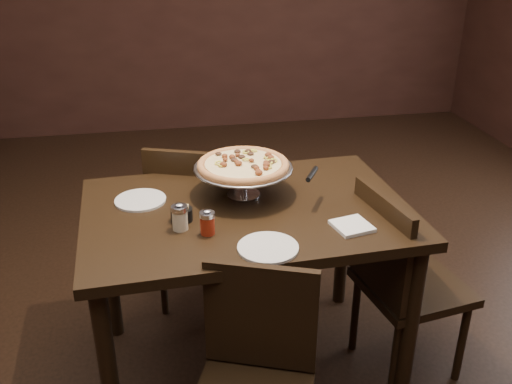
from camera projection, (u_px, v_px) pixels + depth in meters
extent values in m
cube|color=black|center=(228.00, 367.00, 2.72)|extent=(6.00, 7.00, 0.02)
cube|color=black|center=(246.00, 212.00, 2.37)|extent=(1.38, 0.95, 0.04)
cylinder|color=black|center=(109.00, 377.00, 2.10)|extent=(0.07, 0.07, 0.79)
cylinder|color=black|center=(410.00, 329.00, 2.34)|extent=(0.07, 0.07, 0.79)
cylinder|color=black|center=(109.00, 267.00, 2.76)|extent=(0.07, 0.07, 0.79)
cylinder|color=black|center=(343.00, 238.00, 3.01)|extent=(0.07, 0.07, 0.79)
cylinder|color=#BAB9C0|center=(243.00, 195.00, 2.47)|extent=(0.14, 0.14, 0.01)
cylinder|color=#BAB9C0|center=(243.00, 182.00, 2.44)|extent=(0.03, 0.03, 0.11)
cylinder|color=#BAB9C0|center=(243.00, 169.00, 2.41)|extent=(0.10, 0.10, 0.01)
cylinder|color=#929297|center=(243.00, 168.00, 2.41)|extent=(0.41, 0.41, 0.01)
torus|color=#929297|center=(243.00, 167.00, 2.41)|extent=(0.42, 0.42, 0.01)
cylinder|color=#A56031|center=(243.00, 166.00, 2.41)|extent=(0.38, 0.38, 0.01)
torus|color=#A56031|center=(243.00, 165.00, 2.41)|extent=(0.39, 0.39, 0.03)
cylinder|color=#E1C07B|center=(243.00, 164.00, 2.40)|extent=(0.33, 0.33, 0.01)
cylinder|color=beige|center=(180.00, 220.00, 2.18)|extent=(0.06, 0.06, 0.08)
cylinder|color=#BAB9C0|center=(179.00, 208.00, 2.16)|extent=(0.06, 0.06, 0.02)
ellipsoid|color=#BAB9C0|center=(179.00, 205.00, 2.15)|extent=(0.03, 0.03, 0.01)
cylinder|color=maroon|center=(207.00, 225.00, 2.15)|extent=(0.05, 0.05, 0.07)
cylinder|color=#BAB9C0|center=(207.00, 215.00, 2.13)|extent=(0.06, 0.06, 0.02)
ellipsoid|color=#BAB9C0|center=(207.00, 211.00, 2.13)|extent=(0.03, 0.03, 0.01)
cylinder|color=black|center=(182.00, 215.00, 2.25)|extent=(0.09, 0.09, 0.05)
cube|color=tan|center=(178.00, 212.00, 2.24)|extent=(0.04, 0.03, 0.06)
cube|color=tan|center=(184.00, 212.00, 2.25)|extent=(0.04, 0.03, 0.06)
cube|color=white|center=(352.00, 226.00, 2.20)|extent=(0.16, 0.16, 0.01)
cylinder|color=silver|center=(140.00, 200.00, 2.41)|extent=(0.22, 0.22, 0.01)
cylinder|color=silver|center=(268.00, 248.00, 2.06)|extent=(0.22, 0.22, 0.01)
cone|color=#BAB9C0|center=(312.00, 175.00, 2.33)|extent=(0.17, 0.17, 0.00)
cylinder|color=black|center=(312.00, 174.00, 2.33)|extent=(0.09, 0.13, 0.03)
cube|color=black|center=(203.00, 226.00, 3.01)|extent=(0.57, 0.57, 0.04)
cube|color=black|center=(190.00, 197.00, 2.72)|extent=(0.43, 0.18, 0.47)
cylinder|color=black|center=(243.00, 250.00, 3.25)|extent=(0.04, 0.04, 0.43)
cylinder|color=black|center=(183.00, 244.00, 3.30)|extent=(0.04, 0.04, 0.43)
cylinder|color=black|center=(230.00, 286.00, 2.93)|extent=(0.04, 0.04, 0.43)
cylinder|color=black|center=(163.00, 279.00, 2.98)|extent=(0.04, 0.04, 0.43)
cube|color=black|center=(261.00, 317.00, 2.00)|extent=(0.39, 0.17, 0.42)
cube|color=black|center=(412.00, 286.00, 2.54)|extent=(0.49, 0.49, 0.04)
cube|color=black|center=(380.00, 245.00, 2.37)|extent=(0.10, 0.43, 0.45)
cylinder|color=black|center=(462.00, 342.00, 2.55)|extent=(0.04, 0.04, 0.42)
cylinder|color=black|center=(417.00, 299.00, 2.84)|extent=(0.04, 0.04, 0.42)
cylinder|color=black|center=(395.00, 361.00, 2.44)|extent=(0.04, 0.04, 0.42)
cylinder|color=black|center=(355.00, 313.00, 2.73)|extent=(0.04, 0.04, 0.42)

